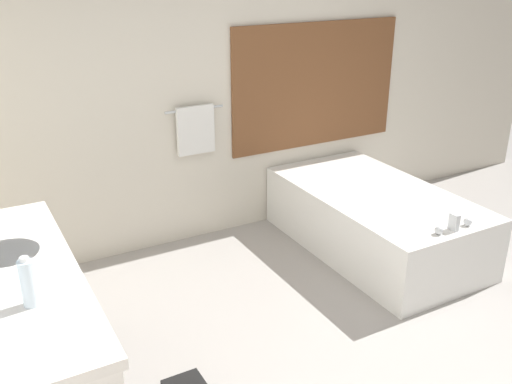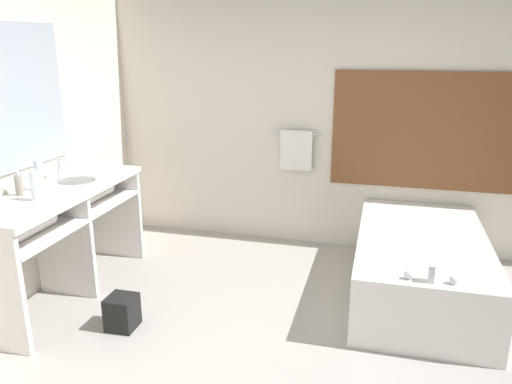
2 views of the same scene
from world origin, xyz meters
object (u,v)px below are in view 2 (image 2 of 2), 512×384
bathtub (420,263)px  water_bottle_3 (39,175)px  water_bottle_2 (35,186)px  soap_dispenser (19,185)px  waste_bin (122,312)px

bathtub → water_bottle_3: bearing=-164.9°
water_bottle_2 → soap_dispenser: 0.22m
bathtub → water_bottle_2: (-2.77, -1.02, 0.74)m
water_bottle_2 → bathtub: bearing=20.1°
water_bottle_2 → waste_bin: 1.11m
water_bottle_3 → soap_dispenser: bearing=-112.8°
water_bottle_2 → soap_dispenser: bearing=159.3°
water_bottle_2 → water_bottle_3: 0.27m
bathtub → water_bottle_3: (-2.91, -0.79, 0.75)m
bathtub → waste_bin: bearing=-153.3°
water_bottle_2 → waste_bin: size_ratio=0.93×
waste_bin → water_bottle_3: bearing=160.2°
water_bottle_3 → water_bottle_2: bearing=-59.6°
water_bottle_2 → waste_bin: water_bottle_2 is taller
water_bottle_3 → bathtub: bearing=15.1°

